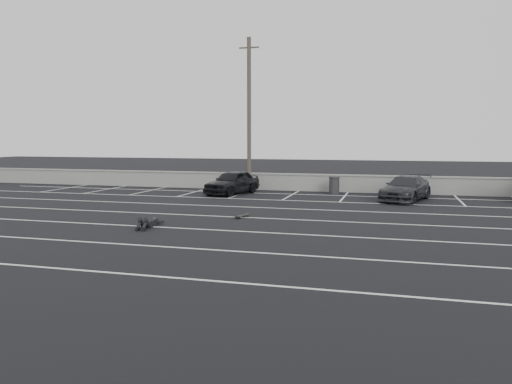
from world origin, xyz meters
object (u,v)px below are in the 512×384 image
(car_right, at_px, (406,188))
(utility_pole, at_px, (249,114))
(car_left, at_px, (232,182))
(person, at_px, (150,220))
(skateboard, at_px, (242,216))
(trash_bin, at_px, (334,185))

(car_right, height_order, utility_pole, utility_pole)
(car_left, height_order, person, car_left)
(car_left, xyz_separation_m, person, (0.36, -10.90, -0.47))
(utility_pole, height_order, skateboard, utility_pole)
(person, bearing_deg, skateboard, 36.13)
(car_right, distance_m, trash_bin, 4.51)
(utility_pole, bearing_deg, car_right, -15.30)
(car_left, bearing_deg, utility_pole, 94.07)
(car_left, bearing_deg, person, -72.74)
(car_left, xyz_separation_m, car_right, (9.69, -0.44, -0.05))
(car_left, xyz_separation_m, skateboard, (3.09, -8.18, -0.62))
(car_right, distance_m, utility_pole, 10.44)
(car_left, bearing_deg, trash_bin, 31.92)
(trash_bin, bearing_deg, car_right, -28.39)
(utility_pole, bearing_deg, trash_bin, -4.21)
(car_left, relative_size, skateboard, 4.79)
(car_left, distance_m, utility_pole, 4.55)
(utility_pole, bearing_deg, person, -90.24)
(trash_bin, height_order, skateboard, trash_bin)
(person, xyz_separation_m, skateboard, (2.73, 2.72, -0.15))
(car_right, bearing_deg, trash_bin, 169.03)
(car_left, distance_m, car_right, 9.70)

